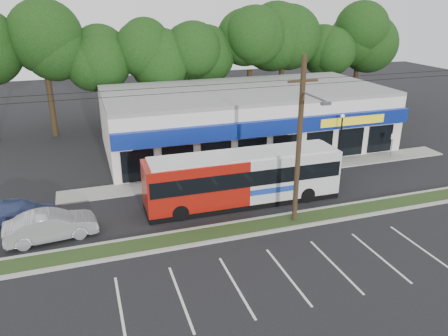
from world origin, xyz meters
TOP-DOWN VIEW (x-y plane):
  - ground at (0.00, 0.00)m, footprint 120.00×120.00m
  - grass_strip at (0.00, 1.00)m, footprint 40.00×1.60m
  - curb_south at (0.00, 0.15)m, footprint 40.00×0.25m
  - curb_north at (0.00, 1.85)m, footprint 40.00×0.25m
  - sidewalk at (5.00, 9.00)m, footprint 32.00×2.20m
  - strip_mall at (5.50, 15.91)m, footprint 25.00×12.55m
  - utility_pole at (2.83, 0.93)m, footprint 50.00×2.77m
  - lamp_post at (11.00, 8.80)m, footprint 0.30×0.30m
  - sign_post at (16.00, 8.57)m, footprint 0.45×0.10m
  - tree_line at (4.00, 26.00)m, footprint 46.76×6.76m
  - metrobus at (0.96, 4.50)m, footprint 13.04×2.89m
  - car_dark at (6.91, 6.66)m, footprint 4.89×2.63m
  - car_silver at (-11.02, 3.50)m, footprint 5.15×2.24m
  - car_blue at (-13.00, 6.29)m, footprint 4.98×2.72m
  - pedestrian_a at (2.00, 6.58)m, footprint 0.83×0.79m
  - pedestrian_b at (4.89, 7.86)m, footprint 0.84×0.71m

SIDE VIEW (x-z plane):
  - ground at x=0.00m, z-range 0.00..0.00m
  - sidewalk at x=5.00m, z-range 0.00..0.10m
  - grass_strip at x=0.00m, z-range 0.00..0.12m
  - curb_south at x=0.00m, z-range 0.00..0.14m
  - curb_north at x=0.00m, z-range 0.00..0.14m
  - car_blue at x=-13.00m, z-range 0.00..1.37m
  - pedestrian_b at x=4.89m, z-range 0.00..1.53m
  - car_dark at x=6.91m, z-range 0.00..1.58m
  - car_silver at x=-11.02m, z-range 0.00..1.65m
  - pedestrian_a at x=2.00m, z-range 0.00..1.91m
  - sign_post at x=16.00m, z-range 0.44..2.67m
  - metrobus at x=0.96m, z-range 0.11..3.60m
  - strip_mall at x=5.50m, z-range 0.00..5.30m
  - lamp_post at x=11.00m, z-range 0.55..4.80m
  - utility_pole at x=2.83m, z-range 0.41..10.41m
  - tree_line at x=4.00m, z-range 2.50..14.33m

